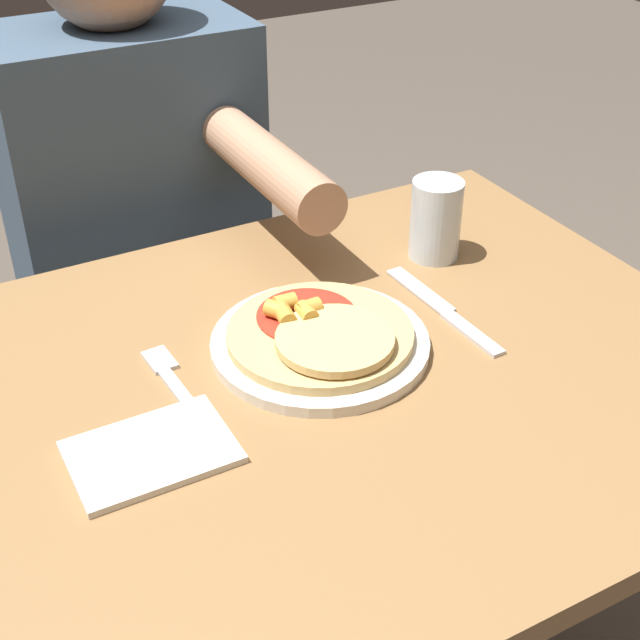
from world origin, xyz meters
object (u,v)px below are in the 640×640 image
at_px(fork, 176,385).
at_px(plate, 320,344).
at_px(dining_table, 303,477).
at_px(drinking_glass, 436,219).
at_px(knife, 445,311).
at_px(pizza, 321,333).
at_px(person_diner, 142,225).

bearing_deg(fork, plate, -4.12).
distance_m(dining_table, drinking_glass, 0.38).
height_order(dining_table, knife, knife).
xyz_separation_m(fork, drinking_glass, (0.41, 0.11, 0.05)).
distance_m(plate, drinking_glass, 0.27).
bearing_deg(knife, fork, 177.06).
xyz_separation_m(plate, knife, (0.17, -0.01, -0.00)).
distance_m(pizza, fork, 0.17).
relative_size(fork, person_diner, 0.15).
height_order(plate, pizza, pizza).
relative_size(dining_table, person_diner, 0.83).
height_order(knife, person_diner, person_diner).
height_order(pizza, person_diner, person_diner).
xyz_separation_m(fork, knife, (0.34, -0.02, 0.00)).
relative_size(fork, knife, 0.80).
bearing_deg(person_diner, fork, -104.23).
height_order(plate, drinking_glass, drinking_glass).
bearing_deg(drinking_glass, knife, -118.68).
height_order(dining_table, pizza, pizza).
height_order(knife, drinking_glass, drinking_glass).
distance_m(plate, pizza, 0.02).
bearing_deg(person_diner, knife, -68.14).
bearing_deg(fork, pizza, -5.28).
xyz_separation_m(pizza, drinking_glass, (0.24, 0.12, 0.03)).
bearing_deg(knife, plate, 178.24).
xyz_separation_m(dining_table, drinking_glass, (0.29, 0.17, 0.20)).
xyz_separation_m(pizza, person_diner, (-0.04, 0.53, -0.09)).
bearing_deg(fork, person_diner, 75.77).
distance_m(pizza, drinking_glass, 0.27).
bearing_deg(pizza, drinking_glass, 27.11).
distance_m(dining_table, knife, 0.27).
xyz_separation_m(drinking_glass, person_diner, (-0.28, 0.40, -0.12)).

